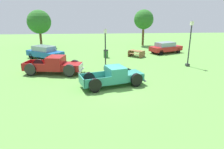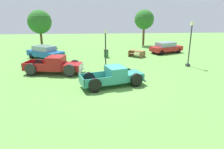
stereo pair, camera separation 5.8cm
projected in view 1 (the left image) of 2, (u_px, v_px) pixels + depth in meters
The scene contains 11 objects.
ground_plane at pixel (114, 88), 15.17m from camera, with size 80.00×80.00×0.00m, color #5B9342.
pickup_truck_foreground at pixel (116, 76), 15.51m from camera, with size 5.13×3.07×1.48m.
pickup_truck_behind_left at pixel (57, 65), 18.50m from camera, with size 5.45×2.80×1.59m.
sedan_distant_a at pixel (166, 47), 27.89m from camera, with size 4.80×3.40×1.48m.
sedan_distant_b at pixel (45, 52), 24.42m from camera, with size 4.80×4.28×1.54m.
lamp_post_near at pixel (190, 43), 20.58m from camera, with size 0.36×0.36×4.58m.
lamp_post_far at pixel (105, 48), 19.50m from camera, with size 0.36×0.36×3.93m.
picnic_table at pixel (136, 53), 25.68m from camera, with size 2.33×2.30×0.78m.
trash_can at pixel (106, 54), 25.20m from camera, with size 0.59×0.59×0.95m.
oak_tree_east at pixel (144, 20), 33.21m from camera, with size 3.14×3.14×5.80m.
oak_tree_west at pixel (39, 22), 31.55m from camera, with size 3.61×3.61×5.74m.
Camera 1 is at (-1.35, -14.16, 5.37)m, focal length 32.88 mm.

